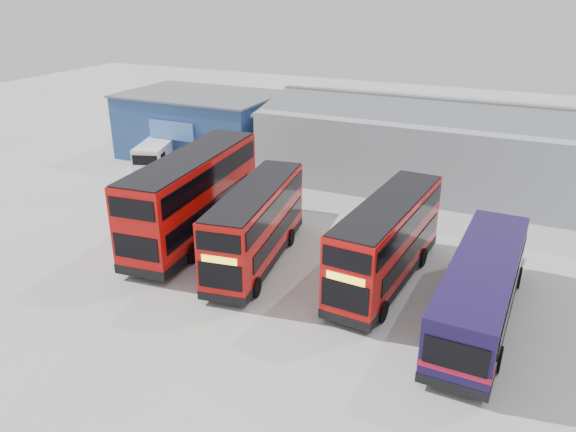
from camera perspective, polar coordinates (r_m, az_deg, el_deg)
The scene contains 8 objects.
ground_plane at distance 26.65m, azimuth -4.29°, elevation -7.50°, with size 120.00×120.00×0.00m, color #A0A09B.
office_block at distance 46.99m, azimuth -8.77°, elevation 9.18°, with size 12.30×8.32×5.12m.
maintenance_shed at distance 41.55m, azimuth 19.40°, elevation 6.40°, with size 30.50×12.00×5.89m.
double_decker_left at distance 31.32m, azimuth -9.57°, elevation 1.85°, with size 3.83×11.59×4.81m.
double_decker_centre at distance 28.29m, azimuth -3.25°, elevation -1.04°, with size 3.68×9.73×4.02m.
double_decker_right at distance 26.79m, azimuth 9.99°, elevation -2.70°, with size 3.04×9.86×4.11m.
single_decker_blue at distance 24.90m, azimuth 18.98°, elevation -7.23°, with size 2.91×11.02×2.96m.
panel_van at distance 43.87m, azimuth -13.16°, elevation 6.09°, with size 3.58×5.54×2.26m.
Camera 1 is at (11.48, -19.98, 13.40)m, focal length 35.00 mm.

